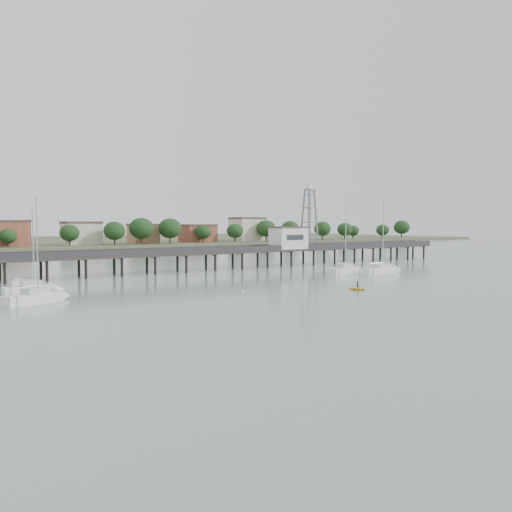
# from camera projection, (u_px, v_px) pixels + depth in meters

# --- Properties ---
(ground_plane) EXTENTS (500.00, 500.00, 0.00)m
(ground_plane) POSITION_uv_depth(u_px,v_px,m) (437.00, 305.00, 71.59)
(ground_plane) COLOR slate
(ground_plane) RESTS_ON ground
(pier) EXTENTS (150.00, 5.00, 5.50)m
(pier) POSITION_uv_depth(u_px,v_px,m) (196.00, 253.00, 119.77)
(pier) COLOR #2D2823
(pier) RESTS_ON ground
(pier_building) EXTENTS (8.40, 5.40, 5.30)m
(pier_building) POSITION_uv_depth(u_px,v_px,m) (288.00, 238.00, 134.29)
(pier_building) COLOR silver
(pier_building) RESTS_ON ground
(lattice_tower) EXTENTS (3.20, 3.20, 15.50)m
(lattice_tower) POSITION_uv_depth(u_px,v_px,m) (309.00, 219.00, 137.85)
(lattice_tower) COLOR slate
(lattice_tower) RESTS_ON ground
(sailboat_a) EXTENTS (9.13, 5.41, 14.45)m
(sailboat_a) POSITION_uv_depth(u_px,v_px,m) (45.00, 297.00, 73.85)
(sailboat_a) COLOR white
(sailboat_a) RESTS_ON ground
(sailboat_d) EXTENTS (9.86, 2.90, 16.11)m
(sailboat_d) POSITION_uv_depth(u_px,v_px,m) (387.00, 270.00, 115.20)
(sailboat_d) COLOR white
(sailboat_d) RESTS_ON ground
(sailboat_b) EXTENTS (7.95, 2.47, 13.09)m
(sailboat_b) POSITION_uv_depth(u_px,v_px,m) (40.00, 290.00, 81.86)
(sailboat_b) COLOR white
(sailboat_b) RESTS_ON ground
(sailboat_c) EXTENTS (9.25, 4.20, 14.68)m
(sailboat_c) POSITION_uv_depth(u_px,v_px,m) (348.00, 270.00, 115.65)
(sailboat_c) COLOR white
(sailboat_c) RESTS_ON ground
(white_tender) EXTENTS (3.61, 1.66, 1.38)m
(white_tender) POSITION_uv_depth(u_px,v_px,m) (22.00, 283.00, 92.91)
(white_tender) COLOR white
(white_tender) RESTS_ON ground
(yellow_dinghy) EXTENTS (1.91, 0.90, 2.57)m
(yellow_dinghy) POSITION_uv_depth(u_px,v_px,m) (358.00, 290.00, 86.76)
(yellow_dinghy) COLOR yellow
(yellow_dinghy) RESTS_ON ground
(dinghy_occupant) EXTENTS (0.70, 1.24, 0.28)m
(dinghy_occupant) POSITION_uv_depth(u_px,v_px,m) (358.00, 290.00, 86.76)
(dinghy_occupant) COLOR black
(dinghy_occupant) RESTS_ON ground
(mooring_buoys) EXTENTS (77.27, 23.09, 0.39)m
(mooring_buoys) POSITION_uv_depth(u_px,v_px,m) (291.00, 281.00, 98.78)
(mooring_buoys) COLOR beige
(mooring_buoys) RESTS_ON ground
(far_shore) EXTENTS (500.00, 170.00, 10.40)m
(far_shore) POSITION_uv_depth(u_px,v_px,m) (3.00, 242.00, 265.02)
(far_shore) COLOR #475133
(far_shore) RESTS_ON ground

